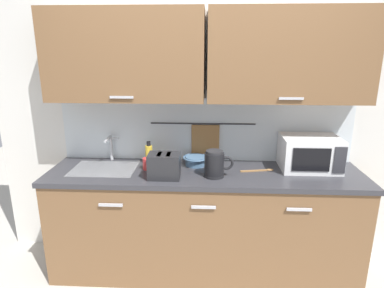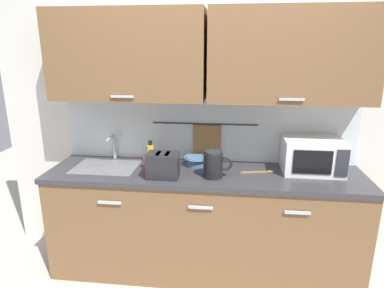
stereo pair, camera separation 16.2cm
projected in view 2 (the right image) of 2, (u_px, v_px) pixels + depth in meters
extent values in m
cube|color=brown|center=(204.00, 224.00, 2.82)|extent=(2.50, 0.60, 0.86)
cube|color=#B7B7BC|center=(109.00, 203.00, 2.51)|extent=(0.18, 0.02, 0.02)
cube|color=#B7B7BC|center=(201.00, 207.00, 2.43)|extent=(0.18, 0.02, 0.02)
cube|color=#B7B7BC|center=(298.00, 213.00, 2.36)|extent=(0.18, 0.02, 0.02)
cube|color=#333338|center=(204.00, 174.00, 2.69)|extent=(2.53, 0.63, 0.04)
cube|color=#9EA0A5|center=(106.00, 172.00, 2.81)|extent=(0.52, 0.38, 0.09)
cube|color=silver|center=(208.00, 120.00, 2.90)|extent=(3.70, 0.06, 2.50)
cube|color=silver|center=(207.00, 130.00, 2.89)|extent=(2.50, 0.01, 0.55)
cube|color=brown|center=(127.00, 55.00, 2.63)|extent=(1.24, 0.33, 0.70)
cube|color=#B7B7BC|center=(122.00, 97.00, 2.55)|extent=(0.18, 0.01, 0.02)
cube|color=brown|center=(291.00, 56.00, 2.49)|extent=(1.24, 0.33, 0.70)
cube|color=#B7B7BC|center=(292.00, 99.00, 2.41)|extent=(0.18, 0.01, 0.02)
cylinder|color=#333338|center=(205.00, 124.00, 2.87)|extent=(0.90, 0.01, 0.01)
cube|color=olive|center=(208.00, 144.00, 2.91)|extent=(0.24, 0.02, 0.34)
cylinder|color=#B2B5BA|center=(114.00, 146.00, 2.99)|extent=(0.03, 0.03, 0.22)
cylinder|color=#B2B5BA|center=(110.00, 138.00, 2.88)|extent=(0.02, 0.16, 0.02)
cube|color=#B2B5BA|center=(118.00, 137.00, 2.96)|extent=(0.07, 0.02, 0.01)
cube|color=white|center=(312.00, 155.00, 2.66)|extent=(0.46, 0.34, 0.27)
cube|color=black|center=(313.00, 162.00, 2.50)|extent=(0.29, 0.01, 0.18)
cube|color=#2D2D33|center=(342.00, 163.00, 2.47)|extent=(0.09, 0.01, 0.21)
cylinder|color=black|center=(213.00, 176.00, 2.58)|extent=(0.16, 0.16, 0.02)
cylinder|color=black|center=(213.00, 164.00, 2.55)|extent=(0.15, 0.15, 0.17)
cylinder|color=#262628|center=(213.00, 152.00, 2.53)|extent=(0.13, 0.13, 0.02)
torus|color=black|center=(225.00, 164.00, 2.54)|extent=(0.11, 0.02, 0.11)
cylinder|color=yellow|center=(151.00, 154.00, 2.87)|extent=(0.06, 0.06, 0.16)
cylinder|color=black|center=(150.00, 143.00, 2.85)|extent=(0.03, 0.03, 0.04)
cylinder|color=red|center=(148.00, 163.00, 2.75)|extent=(0.08, 0.08, 0.09)
torus|color=red|center=(154.00, 163.00, 2.74)|extent=(0.06, 0.01, 0.06)
cylinder|color=#4C7093|center=(196.00, 161.00, 2.82)|extent=(0.17, 0.17, 0.07)
torus|color=#4C7093|center=(196.00, 158.00, 2.81)|extent=(0.21, 0.21, 0.01)
cube|color=#232326|center=(163.00, 165.00, 2.55)|extent=(0.24, 0.17, 0.19)
cube|color=black|center=(158.00, 154.00, 2.53)|extent=(0.03, 0.12, 0.01)
cube|color=black|center=(167.00, 154.00, 2.52)|extent=(0.03, 0.12, 0.01)
cube|color=black|center=(147.00, 161.00, 2.56)|extent=(0.02, 0.02, 0.02)
cube|color=#9E7042|center=(254.00, 172.00, 2.66)|extent=(0.22, 0.06, 0.01)
ellipsoid|color=#9E7042|center=(271.00, 171.00, 2.67)|extent=(0.07, 0.05, 0.01)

